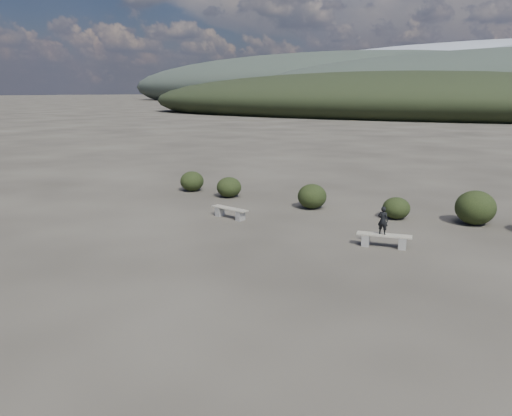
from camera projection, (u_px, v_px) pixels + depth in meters
The scene contains 9 objects.
ground at pixel (212, 278), 13.10m from camera, with size 1200.00×1200.00×0.00m, color #302C25.
bench_left at pixel (230, 212), 19.24m from camera, with size 1.66×0.59×0.41m.
bench_right at pixel (384, 239), 15.64m from camera, with size 1.72×0.73×0.42m.
seated_person at pixel (383, 220), 15.53m from camera, with size 0.32×0.21×0.89m, color black.
shrub_a at pixel (229, 187), 23.05m from camera, with size 1.14×1.14×0.93m, color black.
shrub_b at pixel (312, 196), 20.80m from camera, with size 1.21×1.21×1.03m, color black.
shrub_c at pixel (396, 208), 19.14m from camera, with size 1.04×1.04×0.84m, color black.
shrub_d at pixel (475, 208), 18.27m from camera, with size 1.44×1.44×1.26m, color black.
shrub_f at pixel (192, 181), 24.47m from camera, with size 1.15×1.15×0.97m, color black.
Camera 1 is at (7.34, -9.98, 4.78)m, focal length 35.00 mm.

